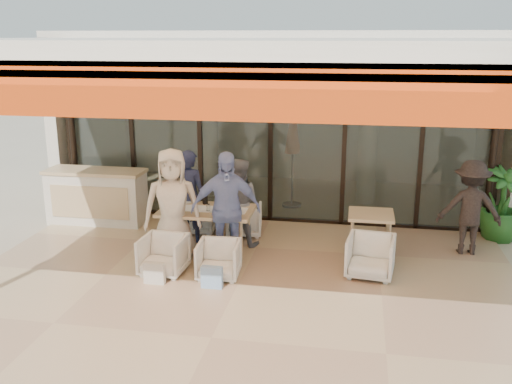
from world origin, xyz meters
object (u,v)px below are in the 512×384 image
Objects in this scene: chair_far_left at (198,215)px; diner_navy at (189,197)px; chair_far_right at (244,218)px; diner_cream at (172,206)px; dining_table at (207,213)px; diner_periwinkle at (226,210)px; diner_grey at (238,203)px; potted_palm at (501,204)px; chair_near_right at (219,258)px; side_chair at (370,255)px; standing_woman at (470,208)px; host_counter at (97,196)px; chair_near_left at (163,253)px; side_table at (371,220)px.

diner_navy reaches higher than chair_far_left.
diner_cream reaches higher than chair_far_right.
dining_table is 0.66m from diner_periwinkle.
diner_grey is 4.53m from potted_palm.
dining_table reaches higher than chair_far_left.
chair_far_left is 2.08m from chair_near_right.
chair_far_right is at bearing -138.90° from diner_navy.
chair_far_left is 0.50× the size of potted_palm.
potted_palm reaches higher than side_chair.
side_chair reaches higher than chair_far_left.
diner_grey is (0.00, -0.50, 0.44)m from chair_far_right.
diner_periwinkle reaches higher than diner_navy.
diner_grey is 0.83× the size of diner_cream.
chair_near_right is 1.47m from diner_grey.
diner_grey is (0.43, 0.44, 0.06)m from dining_table.
standing_woman is (3.74, 0.25, 0.03)m from diner_grey.
host_counter is 2.57m from diner_cream.
chair_far_right is at bearing 74.92° from diner_periwinkle.
chair_far_left is 5.28m from potted_palm.
chair_near_left is 0.40× the size of diner_navy.
chair_far_left reaches higher than chair_far_right.
host_counter is 7.27m from potted_palm.
standing_woman reaches higher than chair_near_right.
host_counter is at bearing 170.21° from side_table.
chair_far_left is 1.51m from diner_cream.
chair_near_right is at bearing 24.59° from standing_woman.
diner_cream reaches higher than host_counter.
chair_far_right is 0.35× the size of diner_periwinkle.
chair_far_right is 1.52m from diner_periwinkle.
diner_periwinkle is at bearing 92.60° from diner_grey.
diner_periwinkle reaches higher than dining_table.
potted_palm is at bearing 49.38° from side_chair.
chair_far_right is at bearing 161.98° from side_table.
host_counter reaches higher than chair_far_right.
diner_cream is at bearing 14.87° from standing_woman.
diner_grey is 2.18× the size of side_chair.
host_counter is 3.52m from chair_near_right.
diner_periwinkle is 2.30m from side_table.
potted_palm is at bearing 8.89° from diner_periwinkle.
host_counter is 2.93m from diner_grey.
dining_table is 0.62m from diner_grey.
chair_near_left is (2.01, -2.06, -0.21)m from host_counter.
diner_grey reaches higher than host_counter.
diner_cream is (0.00, 0.50, 0.58)m from chair_near_left.
diner_navy is at bearing 2.60° from diner_grey.
potted_palm is (4.40, 1.96, -0.25)m from diner_periwinkle.
diner_cream reaches higher than diner_periwinkle.
diner_navy is 5.35m from potted_palm.
diner_grey is 2.41m from side_chair.
chair_far_right is (0.43, 0.94, -0.37)m from dining_table.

